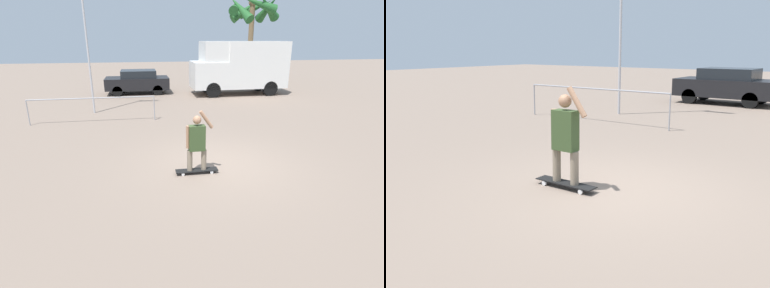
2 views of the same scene
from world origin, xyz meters
The scene contains 5 objects.
ground_plane centered at (0.00, 0.00, 0.00)m, with size 80.00×80.00×0.00m, color gray.
skateboard centered at (-0.73, -0.47, 0.08)m, with size 1.13×0.25×0.10m.
person_skateboarder centered at (-0.73, -0.47, 0.93)m, with size 0.71×0.22×1.61m.
parked_car_black centered at (-2.19, 12.28, 0.79)m, with size 3.99×1.91×1.48m.
plaza_railing_segment centered at (-4.07, 5.27, 0.92)m, with size 5.16×0.05×1.08m.
Camera 2 is at (3.51, -5.84, 2.30)m, focal length 40.00 mm.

